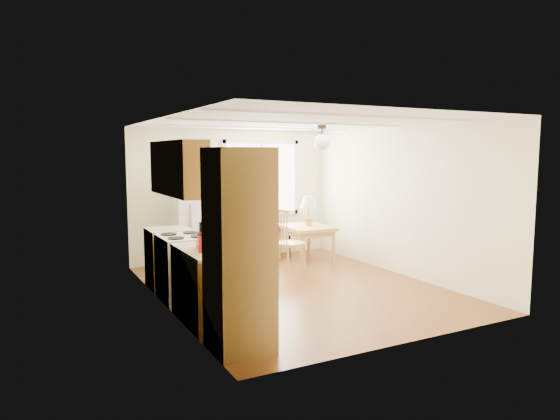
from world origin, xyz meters
TOP-DOWN VIEW (x-y plane):
  - room_shell at (0.00, 0.00)m, footprint 4.60×5.60m
  - kitchen_run at (-1.72, -0.63)m, footprint 0.65×3.40m
  - window_unit at (0.60, 2.47)m, footprint 1.64×0.05m
  - pendant_light at (0.70, 0.40)m, footprint 0.26×0.26m
  - refrigerator at (-0.91, 2.12)m, footprint 0.76×0.77m
  - bench at (0.40, 2.22)m, footprint 1.45×0.60m
  - dining_table at (1.11, 1.60)m, footprint 0.85×1.11m
  - chair at (0.32, 0.91)m, footprint 0.49×0.48m
  - table_lamp at (1.17, 1.60)m, footprint 0.32×0.32m
  - coffee_maker at (-1.72, -0.82)m, footprint 0.20×0.24m
  - kettle at (-1.80, -1.02)m, footprint 0.13×0.13m

SIDE VIEW (x-z plane):
  - dining_table at x=1.11m, z-range 0.24..0.91m
  - bench at x=0.40m, z-range 0.26..0.92m
  - chair at x=0.32m, z-range 0.08..1.19m
  - kitchen_run at x=-1.72m, z-range -0.26..1.94m
  - refrigerator at x=-0.91m, z-range 0.00..1.73m
  - kettle at x=-1.80m, z-range 0.88..1.13m
  - coffee_maker at x=-1.72m, z-range 0.85..1.19m
  - table_lamp at x=1.17m, z-range 0.80..1.35m
  - room_shell at x=0.00m, z-range -0.06..2.56m
  - window_unit at x=0.60m, z-range 0.79..2.31m
  - pendant_light at x=0.70m, z-range 2.04..2.44m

